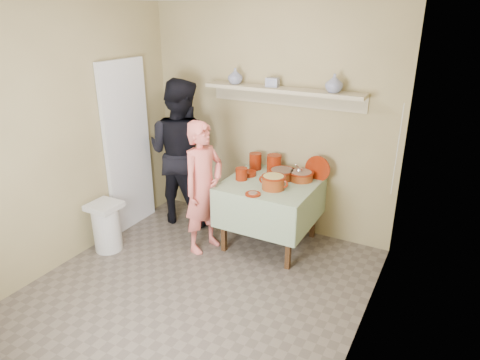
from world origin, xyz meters
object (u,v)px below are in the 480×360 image
Objects in this scene: cazuela_rice at (273,181)px; trash_bin at (107,226)px; person_helper at (181,152)px; person_cook at (204,188)px; serving_table at (271,192)px.

cazuela_rice is 1.90m from trash_bin.
person_helper reaches higher than cazuela_rice.
person_cook is at bearing 139.28° from person_helper.
trash_bin is (-0.30, -1.03, -0.61)m from person_helper.
cazuela_rice is 0.59× the size of trash_bin.
serving_table reaches higher than trash_bin.
trash_bin is (-1.53, -0.97, -0.36)m from serving_table.
cazuela_rice is (0.10, -0.16, 0.20)m from serving_table.
person_cook is 0.74m from serving_table.
person_cook is 2.61× the size of trash_bin.
serving_table is at bearing 173.81° from person_helper.
cazuela_rice is at bearing 167.09° from person_helper.
person_helper is 5.40× the size of cazuela_rice.
person_helper is 3.18× the size of trash_bin.
person_helper is at bearing 170.48° from cazuela_rice.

